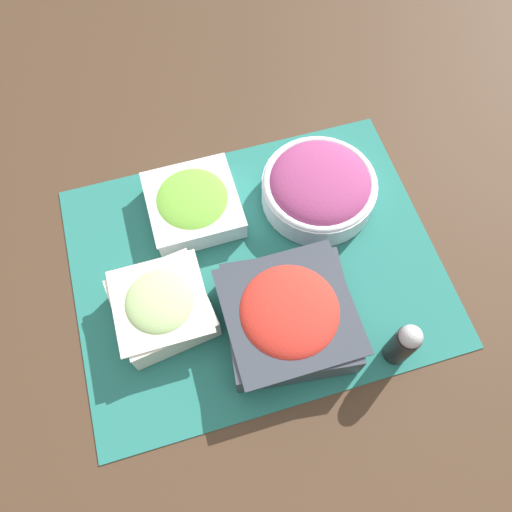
% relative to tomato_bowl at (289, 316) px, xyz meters
% --- Properties ---
extents(ground_plane, '(3.00, 3.00, 0.00)m').
position_rel_tomato_bowl_xyz_m(ground_plane, '(-0.02, 0.11, -0.04)').
color(ground_plane, '#422D1E').
extents(placemat, '(0.56, 0.44, 0.00)m').
position_rel_tomato_bowl_xyz_m(placemat, '(-0.02, 0.11, -0.04)').
color(placemat, '#236B60').
rests_on(placemat, ground_plane).
extents(tomato_bowl, '(0.19, 0.19, 0.08)m').
position_rel_tomato_bowl_xyz_m(tomato_bowl, '(0.00, 0.00, 0.00)').
color(tomato_bowl, '#333842').
rests_on(tomato_bowl, placemat).
extents(lettuce_bowl, '(0.14, 0.14, 0.05)m').
position_rel_tomato_bowl_xyz_m(lettuce_bowl, '(-0.09, 0.23, -0.01)').
color(lettuce_bowl, white).
rests_on(lettuce_bowl, placemat).
extents(cucumber_bowl, '(0.15, 0.15, 0.07)m').
position_rel_tomato_bowl_xyz_m(cucumber_bowl, '(-0.17, 0.07, -0.01)').
color(cucumber_bowl, silver).
rests_on(cucumber_bowl, placemat).
extents(onion_bowl, '(0.19, 0.19, 0.07)m').
position_rel_tomato_bowl_xyz_m(onion_bowl, '(0.12, 0.20, -0.01)').
color(onion_bowl, silver).
rests_on(onion_bowl, placemat).
extents(pepper_shaker, '(0.03, 0.03, 0.10)m').
position_rel_tomato_bowl_xyz_m(pepper_shaker, '(0.14, -0.09, 0.01)').
color(pepper_shaker, black).
rests_on(pepper_shaker, placemat).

